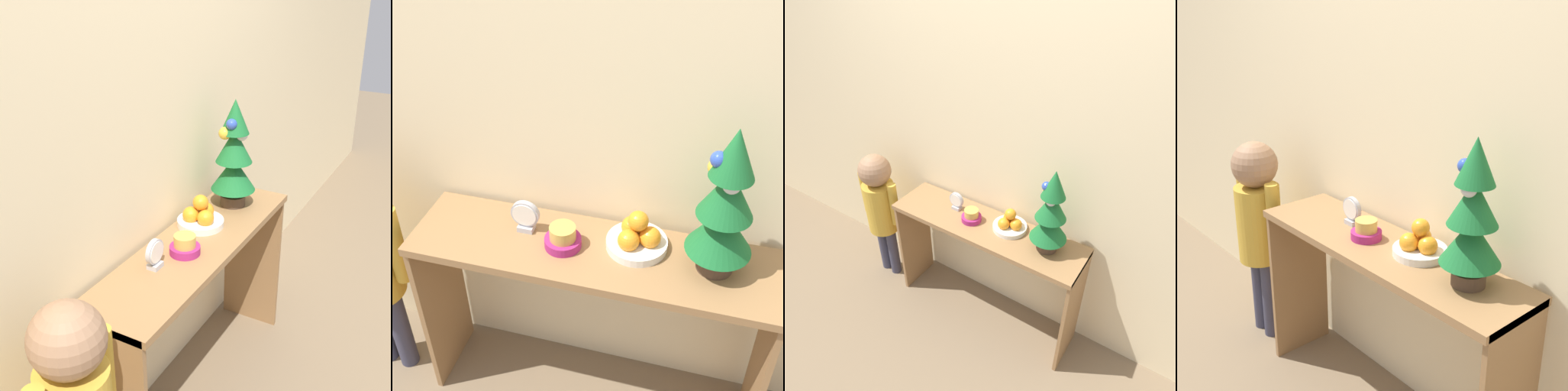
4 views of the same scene
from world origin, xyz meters
The scene contains 6 objects.
back_wall centered at (0.00, 0.37, 1.25)m, with size 7.00×0.05×2.50m, color beige.
console_table centered at (0.00, 0.16, 0.59)m, with size 1.22×0.33×0.77m.
mini_tree centered at (0.39, 0.19, 1.01)m, with size 0.20×0.20×0.50m.
fruit_bowl centered at (0.14, 0.22, 0.81)m, with size 0.20×0.20×0.14m.
singing_bowl centered at (-0.10, 0.16, 0.80)m, with size 0.12×0.12×0.08m.
desk_clock centered at (-0.24, 0.20, 0.82)m, with size 0.10×0.04×0.12m.
Camera 2 is at (0.33, -1.10, 1.96)m, focal length 50.00 mm.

